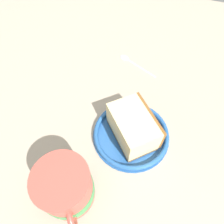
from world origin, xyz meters
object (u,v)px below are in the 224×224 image
Objects in this scene: teaspoon at (130,60)px; tea_mug at (66,188)px; small_plate at (131,134)px; cake_slice at (133,126)px.

tea_mug is at bearing 88.94° from teaspoon.
tea_mug is at bearing 64.56° from small_plate.
cake_slice is at bearing 106.81° from teaspoon.
tea_mug is (7.43, 15.62, 4.08)cm from small_plate.
cake_slice is (-0.20, -0.19, 3.18)cm from small_plate.
small_plate is 24.04cm from teaspoon.
tea_mug reaches higher than small_plate.
cake_slice is 1.22× the size of tea_mug.
teaspoon is (-0.72, -38.70, -4.55)cm from tea_mug.
tea_mug is 0.89× the size of teaspoon.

